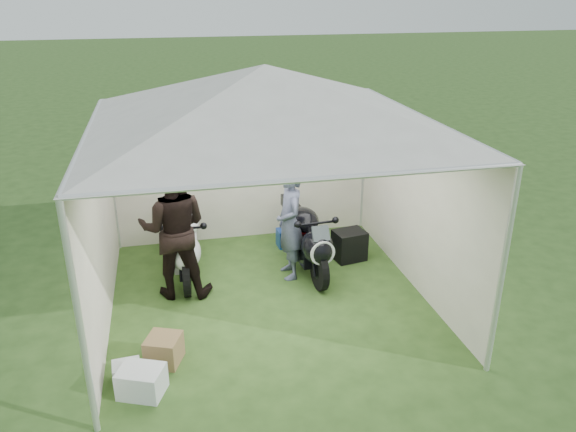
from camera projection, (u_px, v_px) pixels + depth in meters
name	position (u px, v px, depth m)	size (l,w,h in m)	color
ground	(268.00, 297.00, 7.42)	(80.00, 80.00, 0.00)	#2C491A
canopy_tent	(265.00, 102.00, 6.46)	(5.66, 5.66, 3.00)	silver
motorcycle_white	(185.00, 242.00, 7.79)	(0.48, 1.87, 0.92)	black
motorcycle_black	(307.00, 238.00, 7.92)	(0.50, 1.88, 0.92)	black
paddock_stand	(289.00, 237.00, 8.82)	(0.38, 0.24, 0.28)	blue
person_dark_jacket	(174.00, 229.00, 7.17)	(0.91, 0.71, 1.87)	black
person_blue_jacket	(290.00, 223.00, 7.68)	(0.58, 0.38, 1.59)	slate
equipment_box	(349.00, 245.00, 8.37)	(0.45, 0.36, 0.45)	black
crate_0	(142.00, 381.00, 5.62)	(0.43, 0.34, 0.29)	silver
crate_1	(164.00, 350.00, 6.09)	(0.35, 0.35, 0.31)	brown
crate_2	(127.00, 372.00, 5.82)	(0.28, 0.23, 0.21)	silver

